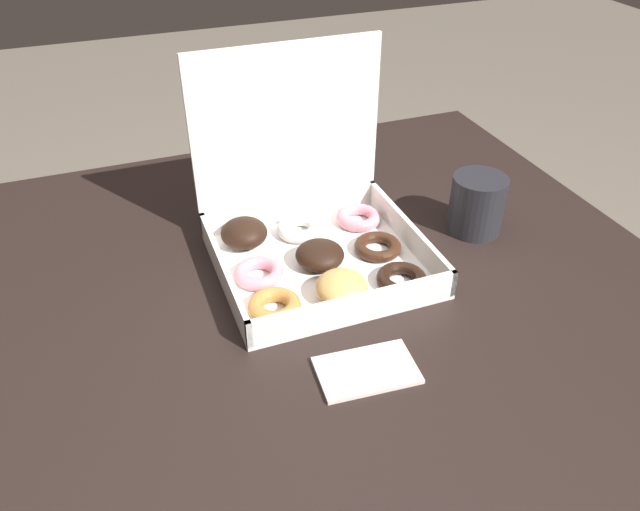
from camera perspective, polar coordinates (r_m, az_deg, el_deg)
dining_table at (r=1.02m, az=1.18°, el=-5.98°), size 1.03×0.98×0.73m
donut_box at (r=0.97m, az=-0.96°, el=2.46°), size 0.31×0.30×0.31m
coffee_mug at (r=1.07m, az=14.17°, el=4.67°), size 0.09×0.09×0.10m
paper_napkin at (r=0.81m, az=4.29°, el=-10.43°), size 0.13×0.09×0.01m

